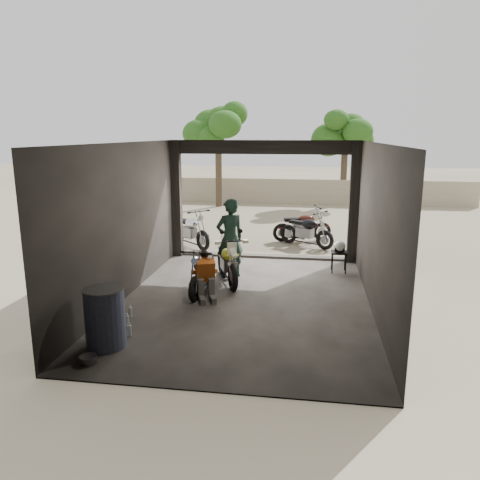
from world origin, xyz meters
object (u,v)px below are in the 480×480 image
(stool, at_px, (339,255))
(helmet, at_px, (339,246))
(outside_bike_b, at_px, (302,224))
(outside_bike_c, at_px, (306,228))
(mechanic, at_px, (206,277))
(outside_bike_a, at_px, (190,228))
(left_bike, at_px, (203,270))
(main_bike, at_px, (227,259))
(rider, at_px, (230,239))
(oil_drum, at_px, (105,318))
(sign_post, at_px, (389,197))

(stool, height_order, helmet, helmet)
(outside_bike_b, distance_m, outside_bike_c, 0.73)
(outside_bike_b, height_order, stool, outside_bike_b)
(outside_bike_c, relative_size, mechanic, 1.66)
(outside_bike_a, distance_m, mechanic, 4.79)
(left_bike, relative_size, outside_bike_b, 0.91)
(outside_bike_a, xyz_separation_m, outside_bike_b, (3.35, 1.26, -0.03))
(main_bike, distance_m, outside_bike_b, 4.82)
(outside_bike_a, distance_m, outside_bike_b, 3.58)
(rider, bearing_deg, outside_bike_a, -94.73)
(stool, bearing_deg, rider, -163.14)
(left_bike, distance_m, helmet, 3.55)
(outside_bike_b, xyz_separation_m, mechanic, (-1.84, -5.81, -0.06))
(mechanic, relative_size, stool, 1.86)
(left_bike, relative_size, outside_bike_c, 0.91)
(outside_bike_b, height_order, helmet, outside_bike_b)
(helmet, bearing_deg, outside_bike_c, 113.57)
(rider, relative_size, mechanic, 1.91)
(oil_drum, bearing_deg, sign_post, 46.66)
(main_bike, distance_m, outside_bike_c, 4.21)
(main_bike, bearing_deg, outside_bike_b, 48.78)
(outside_bike_b, relative_size, sign_post, 0.62)
(outside_bike_b, relative_size, rider, 0.87)
(outside_bike_c, xyz_separation_m, oil_drum, (-3.09, -7.43, -0.07))
(outside_bike_b, bearing_deg, oil_drum, 144.23)
(outside_bike_b, xyz_separation_m, rider, (-1.62, -4.16, 0.39))
(stool, height_order, sign_post, sign_post)
(left_bike, relative_size, sign_post, 0.57)
(mechanic, distance_m, sign_post, 5.21)
(mechanic, bearing_deg, stool, 19.93)
(outside_bike_a, xyz_separation_m, rider, (1.73, -2.89, 0.37))
(left_bike, distance_m, mechanic, 0.53)
(outside_bike_a, xyz_separation_m, mechanic, (1.52, -4.55, -0.09))
(left_bike, xyz_separation_m, mechanic, (0.19, -0.49, -0.01))
(oil_drum, bearing_deg, rider, 71.54)
(left_bike, bearing_deg, outside_bike_b, 72.97)
(outside_bike_b, bearing_deg, sign_post, -157.55)
(helmet, height_order, sign_post, sign_post)
(main_bike, bearing_deg, oil_drum, -131.92)
(main_bike, height_order, mechanic, main_bike)
(main_bike, height_order, outside_bike_a, outside_bike_a)
(outside_bike_c, bearing_deg, rider, -173.93)
(stool, distance_m, helmet, 0.22)
(outside_bike_c, distance_m, stool, 2.79)
(outside_bike_a, height_order, rider, rider)
(mechanic, relative_size, helmet, 3.22)
(outside_bike_b, bearing_deg, rider, 142.84)
(main_bike, distance_m, helmet, 2.83)
(outside_bike_b, distance_m, rider, 4.48)
(sign_post, bearing_deg, left_bike, -168.72)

